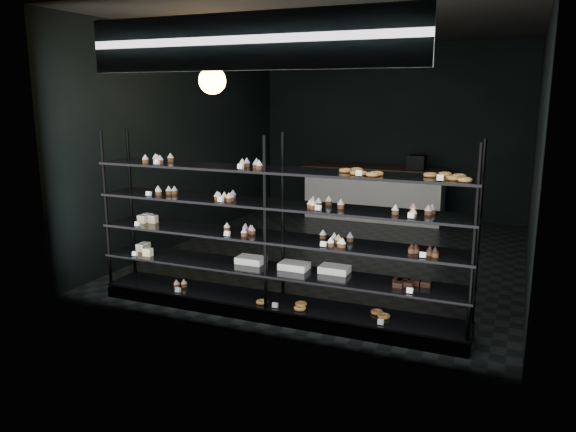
{
  "coord_description": "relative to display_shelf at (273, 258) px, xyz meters",
  "views": [
    {
      "loc": [
        2.37,
        -7.53,
        2.3
      ],
      "look_at": [
        -0.02,
        -1.9,
        0.96
      ],
      "focal_mm": 35.0,
      "sensor_mm": 36.0,
      "label": 1
    }
  ],
  "objects": [
    {
      "name": "room",
      "position": [
        -0.04,
        2.45,
        0.97
      ],
      "size": [
        5.01,
        6.01,
        3.2
      ],
      "color": "black",
      "rests_on": "ground"
    },
    {
      "name": "service_counter",
      "position": [
        -0.19,
        4.95,
        -0.13
      ],
      "size": [
        2.6,
        0.65,
        1.23
      ],
      "color": "silver",
      "rests_on": "room"
    },
    {
      "name": "signage",
      "position": [
        -0.04,
        -0.48,
        2.12
      ],
      "size": [
        3.3,
        0.05,
        0.5
      ],
      "color": "#0B0E38",
      "rests_on": "room"
    },
    {
      "name": "display_shelf",
      "position": [
        0.0,
        0.0,
        0.0
      ],
      "size": [
        4.0,
        0.5,
        1.91
      ],
      "color": "black",
      "rests_on": "room"
    },
    {
      "name": "pendant_lamp",
      "position": [
        -1.2,
        0.91,
        1.82
      ],
      "size": [
        0.32,
        0.32,
        0.89
      ],
      "color": "black",
      "rests_on": "room"
    }
  ]
}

